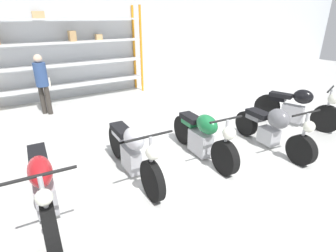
{
  "coord_description": "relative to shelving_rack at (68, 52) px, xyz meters",
  "views": [
    {
      "loc": [
        -2.37,
        -3.24,
        2.53
      ],
      "look_at": [
        0.0,
        0.4,
        0.7
      ],
      "focal_mm": 28.0,
      "sensor_mm": 36.0,
      "label": 1
    }
  ],
  "objects": [
    {
      "name": "motorcycle_silver",
      "position": [
        -0.37,
        -5.12,
        -1.03
      ],
      "size": [
        0.73,
        2.12,
        1.03
      ],
      "rotation": [
        0.0,
        0.0,
        -1.62
      ],
      "color": "black",
      "rests_on": "ground_plane"
    },
    {
      "name": "shelving_rack",
      "position": [
        0.0,
        0.0,
        0.0
      ],
      "size": [
        4.69,
        0.63,
        2.88
      ],
      "color": "orange",
      "rests_on": "ground_plane"
    },
    {
      "name": "ground_plane",
      "position": [
        0.4,
        -5.42,
        -1.5
      ],
      "size": [
        30.0,
        30.0,
        0.0
      ],
      "primitive_type": "plane",
      "color": "silver"
    },
    {
      "name": "motorcycle_grey",
      "position": [
        2.44,
        -5.75,
        -1.06
      ],
      "size": [
        0.7,
        2.0,
        1.0
      ],
      "rotation": [
        0.0,
        0.0,
        -1.68
      ],
      "color": "black",
      "rests_on": "ground_plane"
    },
    {
      "name": "person_browsing",
      "position": [
        -1.02,
        -1.02,
        -0.55
      ],
      "size": [
        0.45,
        0.45,
        1.62
      ],
      "rotation": [
        0.0,
        0.0,
        3.88
      ],
      "color": "#38332D",
      "rests_on": "ground_plane"
    },
    {
      "name": "motorcycle_green",
      "position": [
        1.03,
        -5.27,
        -1.06
      ],
      "size": [
        0.65,
        1.97,
        1.0
      ],
      "rotation": [
        0.0,
        0.0,
        -1.66
      ],
      "color": "black",
      "rests_on": "ground_plane"
    },
    {
      "name": "motorcycle_black",
      "position": [
        4.01,
        -5.28,
        -1.03
      ],
      "size": [
        0.89,
        1.97,
        1.04
      ],
      "rotation": [
        0.0,
        0.0,
        -1.26
      ],
      "color": "black",
      "rests_on": "ground_plane"
    },
    {
      "name": "back_wall",
      "position": [
        0.4,
        0.36,
        0.3
      ],
      "size": [
        30.0,
        0.08,
        3.6
      ],
      "color": "silver",
      "rests_on": "ground_plane"
    },
    {
      "name": "motorcycle_red",
      "position": [
        -1.78,
        -5.39,
        -1.03
      ],
      "size": [
        0.73,
        2.16,
        1.06
      ],
      "rotation": [
        0.0,
        0.0,
        -1.65
      ],
      "color": "black",
      "rests_on": "ground_plane"
    }
  ]
}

